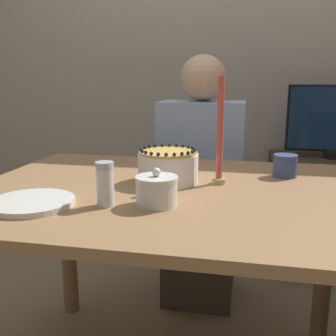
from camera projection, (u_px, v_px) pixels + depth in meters
The scene contains 11 objects.
wall_behind at pixel (214, 46), 2.46m from camera, with size 8.00×0.05×2.60m.
dining_table at pixel (169, 225), 1.27m from camera, with size 1.26×0.95×0.76m.
cake at pixel (168, 167), 1.30m from camera, with size 0.20×0.20×0.12m.
sugar_bowl at pixel (157, 191), 1.07m from camera, with size 0.12×0.12×0.11m.
sugar_shaker at pixel (105, 184), 1.06m from camera, with size 0.05×0.05×0.12m.
plate_stack at pixel (32, 203), 1.07m from camera, with size 0.23×0.23×0.02m.
candle at pixel (220, 140), 1.27m from camera, with size 0.05×0.05×0.35m.
cup at pixel (285, 166), 1.38m from camera, with size 0.08×0.08×0.08m.
person_man_blue_shirt at pixel (201, 198), 1.94m from camera, with size 0.40×0.34×1.21m.
side_cabinet at pixel (327, 214), 2.29m from camera, with size 0.67×0.44×0.67m.
tv_monitor at pixel (336, 121), 2.17m from camera, with size 0.52×0.10×0.41m.
Camera 1 is at (0.24, -1.17, 1.10)m, focal length 42.00 mm.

